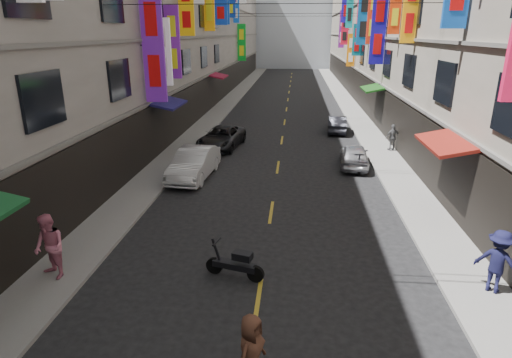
% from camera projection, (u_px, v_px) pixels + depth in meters
% --- Properties ---
extents(sidewalk_left, '(2.00, 90.00, 0.12)m').
position_uv_depth(sidewalk_left, '(223.00, 108.00, 40.10)').
color(sidewalk_left, slate).
rests_on(sidewalk_left, ground).
extents(sidewalk_right, '(2.00, 90.00, 0.12)m').
position_uv_depth(sidewalk_right, '(352.00, 110.00, 39.04)').
color(sidewalk_right, slate).
rests_on(sidewalk_right, ground).
extents(building_row_left, '(10.14, 90.00, 19.00)m').
position_uv_depth(building_row_left, '(152.00, 0.00, 37.55)').
color(building_row_left, gray).
rests_on(building_row_left, ground).
extents(haze_block, '(18.00, 8.00, 22.00)m').
position_uv_depth(haze_block, '(294.00, 9.00, 83.08)').
color(haze_block, '#B0B9C4').
rests_on(haze_block, ground).
extents(street_awnings, '(13.99, 35.20, 0.41)m').
position_uv_depth(street_awnings, '(258.00, 104.00, 23.66)').
color(street_awnings, '#165527').
rests_on(street_awnings, ground).
extents(lane_markings, '(0.12, 80.20, 0.01)m').
position_uv_depth(lane_markings, '(286.00, 115.00, 36.76)').
color(lane_markings, gold).
rests_on(lane_markings, ground).
extents(scooter_crossing, '(1.77, 0.71, 1.14)m').
position_uv_depth(scooter_crossing, '(236.00, 264.00, 12.33)').
color(scooter_crossing, black).
rests_on(scooter_crossing, ground).
extents(scooter_far_right, '(0.50, 1.80, 1.14)m').
position_uv_depth(scooter_far_right, '(356.00, 163.00, 21.81)').
color(scooter_far_right, black).
rests_on(scooter_far_right, ground).
extents(car_left_mid, '(1.89, 4.54, 1.46)m').
position_uv_depth(car_left_mid, '(194.00, 163.00, 20.78)').
color(car_left_mid, silver).
rests_on(car_left_mid, ground).
extents(car_left_far, '(2.72, 4.84, 1.28)m').
position_uv_depth(car_left_far, '(221.00, 138.00, 26.25)').
color(car_left_far, black).
rests_on(car_left_far, ground).
extents(car_right_mid, '(1.73, 3.71, 1.23)m').
position_uv_depth(car_right_mid, '(354.00, 155.00, 22.55)').
color(car_right_mid, '#BBBCC0').
rests_on(car_right_mid, ground).
extents(car_right_far, '(1.54, 3.66, 1.18)m').
position_uv_depth(car_right_far, '(337.00, 124.00, 30.37)').
color(car_right_far, '#23242A').
rests_on(car_right_far, ground).
extents(pedestrian_lfar, '(1.13, 1.04, 1.92)m').
position_uv_depth(pedestrian_lfar, '(49.00, 247.00, 11.98)').
color(pedestrian_lfar, '#D26F88').
rests_on(pedestrian_lfar, sidewalk_left).
extents(pedestrian_rnear, '(1.28, 1.17, 1.78)m').
position_uv_depth(pedestrian_rnear, '(498.00, 261.00, 11.36)').
color(pedestrian_rnear, '#131334').
rests_on(pedestrian_rnear, sidewalk_right).
extents(pedestrian_rfar, '(1.04, 0.79, 1.57)m').
position_uv_depth(pedestrian_rfar, '(393.00, 137.00, 25.18)').
color(pedestrian_rfar, '#5A595C').
rests_on(pedestrian_rfar, sidewalk_right).
extents(pedestrian_crossing, '(0.82, 0.95, 1.63)m').
position_uv_depth(pedestrian_crossing, '(251.00, 352.00, 8.43)').
color(pedestrian_crossing, '#533021').
rests_on(pedestrian_crossing, ground).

